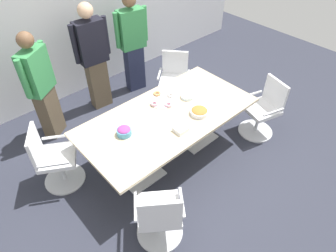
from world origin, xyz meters
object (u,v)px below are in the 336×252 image
office_chair_0 (174,82)px  person_standing_2 (133,43)px  napkin_pile (180,129)px  person_standing_0 (41,86)px  person_standing_1 (94,57)px  snack_bowl_candy_mix (124,131)px  conference_table (168,122)px  office_chair_3 (263,111)px  office_chair_1 (54,160)px  donut_platter (163,100)px  plate_stack (187,97)px  office_chair_2 (160,217)px  snack_bowl_pretzels (199,111)px

office_chair_0 → person_standing_2: bearing=-24.4°
office_chair_0 → napkin_pile: 1.68m
office_chair_0 → person_standing_0: bearing=30.7°
person_standing_1 → snack_bowl_candy_mix: person_standing_1 is taller
conference_table → office_chair_3: size_ratio=2.64×
office_chair_1 → donut_platter: 1.65m
person_standing_0 → snack_bowl_candy_mix: 1.54m
office_chair_1 → plate_stack: (1.88, -0.51, 0.37)m
person_standing_1 → napkin_pile: 2.05m
office_chair_2 → snack_bowl_candy_mix: 1.11m
snack_bowl_pretzels → office_chair_0: bearing=61.4°
office_chair_3 → person_standing_1: 2.79m
plate_stack → donut_platter: bearing=149.1°
conference_table → person_standing_0: person_standing_0 is taller
office_chair_1 → office_chair_3: bearing=97.7°
snack_bowl_candy_mix → donut_platter: bearing=14.2°
office_chair_0 → snack_bowl_candy_mix: office_chair_0 is taller
person_standing_1 → donut_platter: person_standing_1 is taller
office_chair_0 → office_chair_2: bearing=92.9°
snack_bowl_candy_mix → napkin_pile: snack_bowl_candy_mix is taller
office_chair_1 → office_chair_2: 1.60m
napkin_pile → donut_platter: bearing=67.8°
office_chair_1 → donut_platter: office_chair_1 is taller
office_chair_3 → office_chair_1: bearing=83.2°
office_chair_2 → donut_platter: (1.10, 1.20, 0.36)m
snack_bowl_pretzels → napkin_pile: (-0.42, -0.07, -0.01)m
office_chair_0 → person_standing_2: (-0.24, 0.81, 0.51)m
office_chair_1 → person_standing_1: person_standing_1 is taller
person_standing_0 → person_standing_2: (1.74, 0.14, 0.04)m
donut_platter → plate_stack: 0.35m
office_chair_2 → office_chair_3: 2.39m
conference_table → person_standing_0: (-1.02, 1.57, 0.25)m
office_chair_2 → snack_bowl_candy_mix: bearing=110.0°
office_chair_2 → person_standing_1: (0.89, 2.62, 0.53)m
person_standing_0 → plate_stack: 2.09m
office_chair_0 → plate_stack: size_ratio=5.05×
office_chair_3 → person_standing_0: (-2.44, 2.17, 0.47)m
person_standing_0 → napkin_pile: bearing=80.7°
plate_stack → office_chair_2: bearing=-144.2°
napkin_pile → person_standing_1: bearing=88.9°
snack_bowl_pretzels → napkin_pile: snack_bowl_pretzels is taller
person_standing_1 → snack_bowl_pretzels: 2.01m
office_chair_3 → person_standing_0: bearing=64.6°
snack_bowl_candy_mix → donut_platter: size_ratio=0.45×
snack_bowl_pretzels → donut_platter: 0.57m
person_standing_2 → snack_bowl_pretzels: person_standing_2 is taller
conference_table → snack_bowl_candy_mix: (-0.65, 0.08, 0.18)m
snack_bowl_candy_mix → napkin_pile: size_ratio=1.24×
office_chair_1 → snack_bowl_candy_mix: (0.77, -0.53, 0.40)m
office_chair_1 → snack_bowl_candy_mix: office_chair_1 is taller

